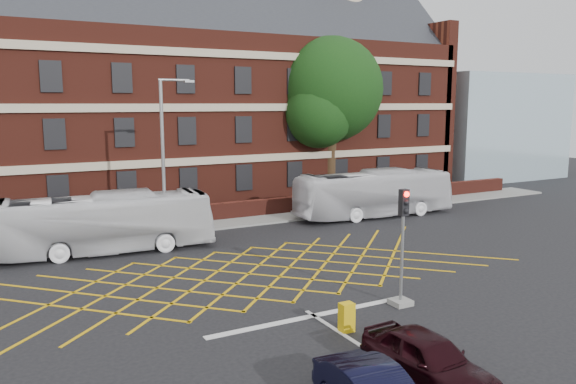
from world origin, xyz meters
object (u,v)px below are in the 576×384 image
bus_right (374,194)px  traffic_light_near (402,258)px  deciduous_tree (330,97)px  utility_cabinet (347,317)px  bus_left (103,223)px  street_lamp (165,189)px  car_maroon (428,359)px

bus_right → traffic_light_near: traffic_light_near is taller
deciduous_tree → utility_cabinet: bearing=-121.2°
bus_right → deciduous_tree: size_ratio=0.89×
bus_left → street_lamp: bearing=-77.4°
bus_left → bus_right: bus_right is taller
bus_right → traffic_light_near: 16.24m
bus_left → street_lamp: size_ratio=1.25×
bus_right → utility_cabinet: bus_right is taller
deciduous_tree → bus_right: bearing=-97.3°
street_lamp → bus_right: bearing=2.2°
deciduous_tree → traffic_light_near: size_ratio=2.84×
traffic_light_near → utility_cabinet: (-3.10, -1.06, -1.29)m
street_lamp → utility_cabinet: bearing=-82.8°
utility_cabinet → street_lamp: bearing=97.2°
traffic_light_near → utility_cabinet: 3.52m
bus_left → bus_right: (17.13, 0.94, 0.03)m
bus_right → deciduous_tree: (0.87, 6.75, 6.24)m
bus_right → street_lamp: bearing=95.1°
bus_left → deciduous_tree: size_ratio=0.87×
car_maroon → street_lamp: bearing=92.5°
car_maroon → deciduous_tree: 29.22m
deciduous_tree → utility_cabinet: size_ratio=12.80×
bus_left → car_maroon: 18.23m
street_lamp → bus_left: bearing=-172.8°
bus_right → street_lamp: (-13.85, -0.52, 1.39)m
bus_left → utility_cabinet: (5.06, -13.66, -1.00)m
deciduous_tree → street_lamp: 17.13m
deciduous_tree → traffic_light_near: (-9.84, -20.30, -5.99)m
deciduous_tree → car_maroon: bearing=-117.3°
bus_right → traffic_light_near: size_ratio=2.53×
car_maroon → deciduous_tree: (13.00, 25.20, 7.06)m
bus_left → deciduous_tree: bearing=-61.5°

